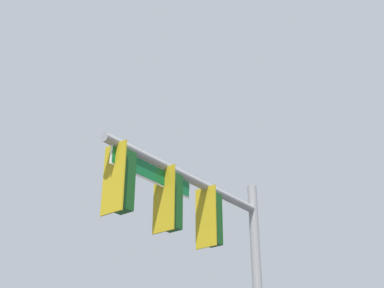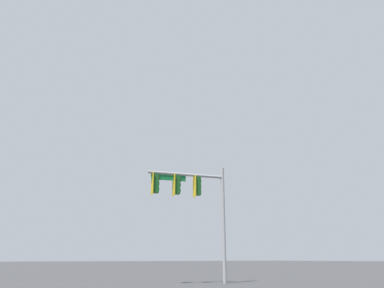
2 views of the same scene
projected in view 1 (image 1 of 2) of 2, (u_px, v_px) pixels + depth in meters
signal_pole_near at (204, 244)px, 10.70m from camera, size 4.74×1.45×6.84m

